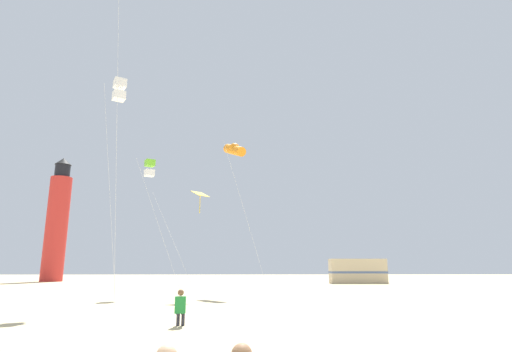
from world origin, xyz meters
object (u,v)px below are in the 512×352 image
at_px(kite_box_lime, 150,168).
at_px(rv_van_tan, 358,271).
at_px(lighthouse_distant, 57,222).
at_px(kite_diamond_gold, 199,197).
at_px(kite_box_white, 119,90).
at_px(kite_flyer_standing, 180,307).
at_px(kite_tube_orange, 234,150).

bearing_deg(kite_box_lime, rv_van_tan, 47.01).
relative_size(kite_box_lime, lighthouse_distant, 0.54).
height_order(kite_box_lime, kite_diamond_gold, kite_box_lime).
xyz_separation_m(kite_box_white, rv_van_tan, (19.94, 28.53, -9.55)).
bearing_deg(kite_box_lime, lighthouse_distant, 123.29).
xyz_separation_m(lighthouse_distant, rv_van_tan, (38.68, -7.42, -6.45)).
bearing_deg(lighthouse_distant, kite_flyer_standing, -61.15).
distance_m(kite_box_white, rv_van_tan, 36.09).
height_order(kite_box_lime, kite_box_white, kite_box_white).
relative_size(kite_box_lime, rv_van_tan, 1.39).
distance_m(kite_tube_orange, rv_van_tan, 25.80).
bearing_deg(kite_flyer_standing, kite_box_white, -58.46).
height_order(kite_diamond_gold, lighthouse_distant, lighthouse_distant).
xyz_separation_m(kite_box_lime, rv_van_tan, (19.84, 21.28, -7.09)).
xyz_separation_m(kite_flyer_standing, kite_diamond_gold, (-0.76, 11.05, 5.42)).
height_order(kite_box_white, kite_tube_orange, kite_box_white).
xyz_separation_m(kite_box_lime, kite_diamond_gold, (3.71, -2.56, -2.44)).
bearing_deg(kite_box_lime, kite_flyer_standing, -71.83).
bearing_deg(kite_tube_orange, kite_diamond_gold, -116.26).
relative_size(kite_diamond_gold, lighthouse_distant, 0.39).
relative_size(kite_box_white, kite_diamond_gold, 1.78).
distance_m(kite_box_white, kite_diamond_gold, 7.78).
relative_size(kite_flyer_standing, kite_diamond_gold, 0.18).
distance_m(kite_diamond_gold, rv_van_tan, 29.16).
xyz_separation_m(kite_box_white, kite_diamond_gold, (3.81, 4.68, -4.91)).
distance_m(kite_flyer_standing, kite_tube_orange, 18.09).
height_order(kite_tube_orange, lighthouse_distant, lighthouse_distant).
height_order(kite_flyer_standing, kite_tube_orange, kite_tube_orange).
height_order(lighthouse_distant, rv_van_tan, lighthouse_distant).
bearing_deg(lighthouse_distant, rv_van_tan, -10.85).
distance_m(kite_box_lime, lighthouse_distant, 34.34).
xyz_separation_m(kite_diamond_gold, lighthouse_distant, (-22.55, 31.26, 1.80)).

